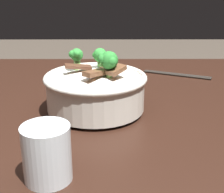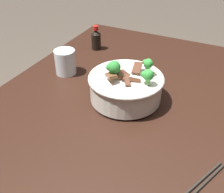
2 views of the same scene
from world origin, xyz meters
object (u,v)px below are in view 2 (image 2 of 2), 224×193
Objects in this scene: drinking_glass at (65,63)px; soy_sauce_bottle at (96,39)px; rice_bowl at (126,85)px; chopsticks_pair at (196,188)px.

soy_sauce_bottle is at bearing 0.07° from drinking_glass.
chopsticks_pair is (-0.26, -0.29, -0.06)m from rice_bowl.
rice_bowl is 0.39m from chopsticks_pair.
drinking_glass is at bearing 60.93° from chopsticks_pair.
soy_sauce_bottle is (0.57, 0.58, 0.04)m from chopsticks_pair.
rice_bowl is at bearing -103.11° from drinking_glass.
rice_bowl is 1.16× the size of chopsticks_pair.
drinking_glass is 0.24m from soy_sauce_bottle.
drinking_glass is at bearing 76.89° from rice_bowl.
soy_sauce_bottle is at bearing 45.64° from chopsticks_pair.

